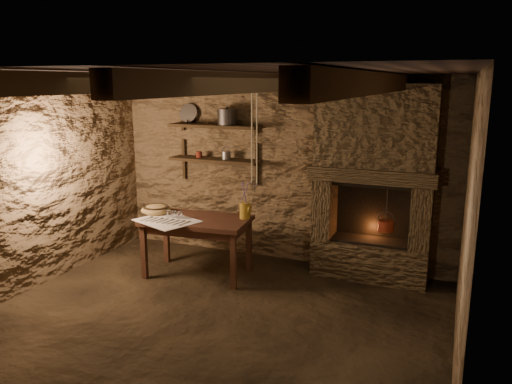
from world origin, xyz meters
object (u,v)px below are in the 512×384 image
at_px(stoneware_jug, 245,203).
at_px(wooden_bowl, 156,210).
at_px(red_pot, 386,225).
at_px(iron_stockpot, 227,118).
at_px(work_table, 197,244).

relative_size(stoneware_jug, wooden_bowl, 1.20).
bearing_deg(stoneware_jug, red_pot, 19.56).
xyz_separation_m(iron_stockpot, red_pot, (2.09, -0.12, -1.17)).
xyz_separation_m(wooden_bowl, red_pot, (2.71, 0.66, -0.07)).
xyz_separation_m(work_table, iron_stockpot, (0.04, 0.79, 1.48)).
bearing_deg(work_table, stoneware_jug, 16.02).
height_order(stoneware_jug, iron_stockpot, iron_stockpot).
relative_size(work_table, stoneware_jug, 2.99).
distance_m(stoneware_jug, iron_stockpot, 1.22).
height_order(stoneware_jug, wooden_bowl, stoneware_jug).
xyz_separation_m(stoneware_jug, red_pot, (1.59, 0.45, -0.21)).
distance_m(stoneware_jug, red_pot, 1.67).
distance_m(work_table, wooden_bowl, 0.69).
bearing_deg(wooden_bowl, red_pot, 13.67).
bearing_deg(work_table, wooden_bowl, 173.01).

